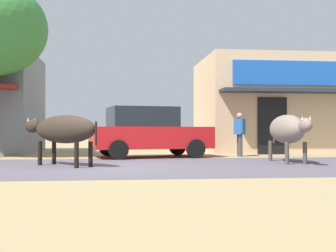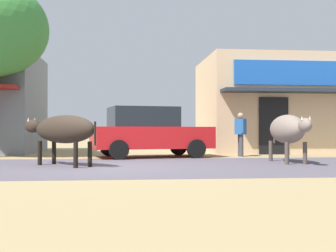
{
  "view_description": "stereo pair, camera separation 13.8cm",
  "coord_description": "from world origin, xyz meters",
  "px_view_note": "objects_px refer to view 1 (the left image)",
  "views": [
    {
      "loc": [
        0.26,
        -10.95,
        0.9
      ],
      "look_at": [
        1.67,
        1.55,
        1.01
      ],
      "focal_mm": 47.51,
      "sensor_mm": 36.0,
      "label": 1
    },
    {
      "loc": [
        0.4,
        -10.97,
        0.9
      ],
      "look_at": [
        1.67,
        1.55,
        1.01
      ],
      "focal_mm": 47.51,
      "sensor_mm": 36.0,
      "label": 2
    }
  ],
  "objects_px": {
    "cow_far_dark": "(288,129)",
    "pedestrian_by_shop": "(240,131)",
    "parked_hatchback_car": "(148,132)",
    "cow_near_brown": "(63,130)"
  },
  "relations": [
    {
      "from": "cow_far_dark",
      "to": "pedestrian_by_shop",
      "type": "bearing_deg",
      "value": 99.82
    },
    {
      "from": "cow_near_brown",
      "to": "pedestrian_by_shop",
      "type": "distance_m",
      "value": 6.42
    },
    {
      "from": "cow_far_dark",
      "to": "pedestrian_by_shop",
      "type": "height_order",
      "value": "pedestrian_by_shop"
    },
    {
      "from": "parked_hatchback_car",
      "to": "cow_far_dark",
      "type": "bearing_deg",
      "value": -38.21
    },
    {
      "from": "pedestrian_by_shop",
      "to": "cow_near_brown",
      "type": "bearing_deg",
      "value": -148.45
    },
    {
      "from": "parked_hatchback_car",
      "to": "cow_near_brown",
      "type": "bearing_deg",
      "value": -125.84
    },
    {
      "from": "parked_hatchback_car",
      "to": "pedestrian_by_shop",
      "type": "bearing_deg",
      "value": 2.01
    },
    {
      "from": "cow_near_brown",
      "to": "pedestrian_by_shop",
      "type": "bearing_deg",
      "value": 31.55
    },
    {
      "from": "parked_hatchback_car",
      "to": "pedestrian_by_shop",
      "type": "relative_size",
      "value": 2.77
    },
    {
      "from": "cow_near_brown",
      "to": "cow_far_dark",
      "type": "relative_size",
      "value": 0.89
    }
  ]
}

